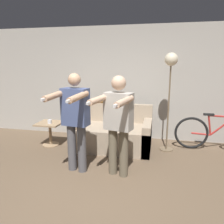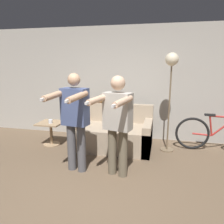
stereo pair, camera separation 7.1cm
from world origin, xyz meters
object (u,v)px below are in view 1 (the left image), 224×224
(person_left, at_px, (75,117))
(person_right, at_px, (118,120))
(side_table, at_px, (50,129))
(couch, at_px, (113,134))
(bicycle, at_px, (217,134))
(cup, at_px, (50,122))
(cat, at_px, (105,100))
(floor_lamp, at_px, (171,71))

(person_left, height_order, person_right, person_left)
(side_table, bearing_deg, couch, 6.57)
(bicycle, bearing_deg, person_right, -141.51)
(person_left, relative_size, cup, 18.62)
(side_table, distance_m, cup, 0.20)
(cup, height_order, bicycle, bicycle)
(person_right, relative_size, side_table, 3.10)
(cat, relative_size, floor_lamp, 0.27)
(couch, relative_size, side_table, 3.13)
(side_table, bearing_deg, person_left, -45.41)
(couch, distance_m, side_table, 1.38)
(person_left, height_order, bicycle, person_left)
(couch, relative_size, cup, 18.53)
(person_right, xyz_separation_m, bicycle, (1.79, 1.43, -0.56))
(couch, distance_m, bicycle, 2.13)
(person_left, bearing_deg, floor_lamp, 48.43)
(cat, height_order, bicycle, cat)
(bicycle, bearing_deg, cat, 177.50)
(cat, distance_m, floor_lamp, 1.56)
(couch, relative_size, person_right, 1.01)
(cat, xyz_separation_m, side_table, (-1.10, -0.52, -0.59))
(person_right, xyz_separation_m, cat, (-0.59, 1.53, 0.04))
(couch, relative_size, cat, 3.08)
(floor_lamp, relative_size, bicycle, 1.18)
(person_right, height_order, cat, person_right)
(couch, bearing_deg, person_left, -107.68)
(couch, xyz_separation_m, person_left, (-0.37, -1.17, 0.64))
(person_left, distance_m, side_table, 1.52)
(cat, bearing_deg, side_table, -154.57)
(person_right, height_order, cup, person_right)
(couch, xyz_separation_m, side_table, (-1.37, -0.16, 0.08))
(cat, xyz_separation_m, bicycle, (2.38, -0.10, -0.60))
(person_right, relative_size, bicycle, 0.95)
(cup, bearing_deg, person_left, -44.51)
(person_right, xyz_separation_m, side_table, (-1.69, 1.01, -0.55))
(cat, xyz_separation_m, floor_lamp, (1.39, -0.28, 0.66))
(person_right, relative_size, floor_lamp, 0.81)
(couch, height_order, cup, couch)
(side_table, relative_size, bicycle, 0.31)
(couch, relative_size, person_left, 1.00)
(person_left, relative_size, side_table, 3.15)
(couch, xyz_separation_m, cup, (-1.32, -0.23, 0.26))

